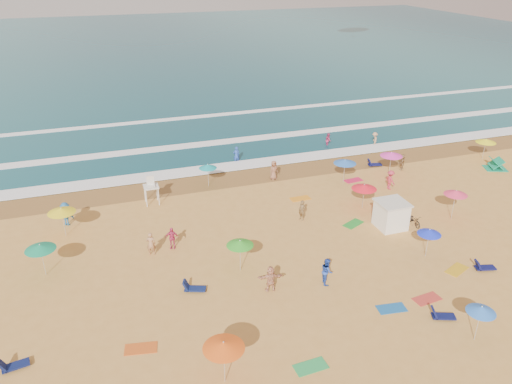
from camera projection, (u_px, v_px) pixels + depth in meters
name	position (u px, v px, depth m)	size (l,w,h in m)	color
ground	(308.00, 241.00, 36.10)	(220.00, 220.00, 0.00)	gold
ocean	(151.00, 49.00, 107.91)	(220.00, 140.00, 0.18)	#0C4756
wet_sand	(254.00, 175.00, 46.78)	(220.00, 220.00, 0.00)	olive
surf_foam	(229.00, 143.00, 54.28)	(200.00, 18.70, 0.05)	white
cabana	(391.00, 215.00, 37.51)	(2.00, 2.00, 2.00)	white
cabana_roof	(393.00, 203.00, 37.05)	(2.20, 2.20, 0.12)	silver
bicycle	(414.00, 220.00, 38.04)	(0.57, 1.65, 0.87)	black
lifeguard_stand	(151.00, 192.00, 41.06)	(1.20, 1.20, 2.10)	white
beach_umbrellas	(336.00, 204.00, 36.81)	(63.26, 25.27, 0.79)	blue
loungers	(397.00, 258.00, 33.74)	(48.93, 26.84, 0.34)	#0F184B
towels	(342.00, 253.00, 34.56)	(52.33, 20.68, 0.03)	#D4571A
beachgoers	(283.00, 203.00, 39.71)	(35.75, 29.65, 2.13)	brown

